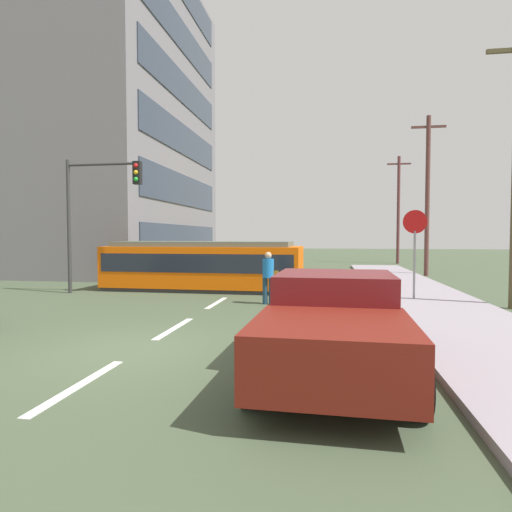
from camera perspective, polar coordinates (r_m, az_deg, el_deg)
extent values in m
plane|color=#414E36|center=(18.28, -2.00, -4.24)|extent=(120.00, 120.00, 0.00)
cube|color=gray|center=(14.33, 22.40, -6.04)|extent=(3.20, 36.00, 0.14)
cube|color=silver|center=(7.13, -21.93, -15.28)|extent=(0.16, 2.40, 0.01)
cube|color=silver|center=(10.64, -10.56, -9.20)|extent=(0.16, 2.40, 0.01)
cube|color=silver|center=(14.41, -5.13, -6.07)|extent=(0.16, 2.40, 0.01)
cube|color=silver|center=(23.51, 0.55, -2.70)|extent=(0.16, 2.40, 0.01)
cube|color=silver|center=(29.43, 2.32, -1.64)|extent=(0.16, 2.40, 0.01)
cube|color=slate|center=(33.01, -23.38, 15.38)|extent=(16.21, 16.09, 19.20)
cube|color=#2D3847|center=(28.64, -9.25, 2.05)|extent=(0.06, 13.67, 1.92)
cube|color=#2D3847|center=(28.79, -9.30, 8.43)|extent=(0.06, 13.67, 1.92)
cube|color=#2D3847|center=(29.29, -9.34, 14.67)|extent=(0.06, 13.67, 1.92)
cube|color=#2D3847|center=(30.12, -9.39, 20.63)|extent=(0.06, 13.67, 1.92)
cube|color=#2D3847|center=(31.27, -9.44, 26.22)|extent=(0.06, 13.67, 1.92)
cube|color=#E95806|center=(17.88, -6.84, -1.33)|extent=(7.93, 2.65, 1.61)
cube|color=#2D2D2D|center=(17.96, -6.82, -4.14)|extent=(7.77, 2.52, 0.15)
cube|color=#566053|center=(17.84, -6.85, 1.57)|extent=(7.13, 2.26, 0.20)
cube|color=#1E232D|center=(17.87, -6.84, -0.71)|extent=(7.61, 2.68, 0.71)
cube|color=gold|center=(27.46, -0.45, 0.23)|extent=(2.65, 5.46, 1.48)
cube|color=black|center=(24.83, -1.32, 0.49)|extent=(2.25, 0.18, 0.89)
cube|color=black|center=(27.45, -0.45, 0.79)|extent=(2.66, 4.65, 0.59)
cylinder|color=black|center=(25.78, -1.00, -1.24)|extent=(2.57, 0.97, 0.90)
cylinder|color=black|center=(29.19, 0.03, -0.79)|extent=(2.57, 0.97, 0.90)
cylinder|color=#1C3A4F|center=(14.06, 1.19, -4.55)|extent=(0.16, 0.16, 0.85)
cylinder|color=#1C3A4F|center=(14.04, 2.00, -4.56)|extent=(0.16, 0.16, 0.85)
cylinder|color=blue|center=(13.98, 1.59, -1.61)|extent=(0.36, 0.36, 0.60)
sphere|color=tan|center=(13.95, 1.60, 0.07)|extent=(0.22, 0.22, 0.22)
cube|color=#61400F|center=(14.02, 2.51, -2.42)|extent=(0.22, 0.20, 0.24)
cube|color=maroon|center=(7.11, 10.07, -9.61)|extent=(2.14, 5.06, 0.65)
cube|color=maroon|center=(7.55, 10.17, -4.27)|extent=(1.95, 1.95, 0.55)
cube|color=maroon|center=(5.68, 9.89, -8.73)|extent=(2.06, 2.31, 0.12)
cylinder|color=black|center=(8.70, 3.52, -9.17)|extent=(0.30, 0.81, 0.80)
cylinder|color=black|center=(8.68, 16.91, -9.31)|extent=(0.30, 0.81, 0.80)
cylinder|color=black|center=(5.83, -0.41, -15.10)|extent=(0.30, 0.81, 0.80)
cylinder|color=black|center=(5.80, 20.11, -15.36)|extent=(0.30, 0.81, 0.80)
cylinder|color=gray|center=(15.17, 19.86, -1.09)|extent=(0.07, 0.07, 2.20)
cylinder|color=red|center=(15.15, 19.94, 4.20)|extent=(0.76, 0.04, 0.76)
cylinder|color=#333333|center=(18.17, -23.10, 3.50)|extent=(0.14, 0.14, 5.05)
cylinder|color=#333333|center=(17.66, -19.35, 11.17)|extent=(2.78, 0.10, 0.10)
cube|color=black|center=(17.00, -15.15, 10.38)|extent=(0.28, 0.24, 0.84)
sphere|color=red|center=(16.92, -15.34, 11.27)|extent=(0.16, 0.16, 0.16)
sphere|color=gold|center=(16.88, -15.33, 10.43)|extent=(0.16, 0.16, 0.16)
sphere|color=green|center=(16.85, -15.32, 9.59)|extent=(0.16, 0.16, 0.16)
cylinder|color=brown|center=(25.82, 21.36, 7.22)|extent=(0.24, 0.24, 8.68)
cube|color=brown|center=(26.40, 21.50, 15.34)|extent=(1.80, 0.12, 0.12)
cylinder|color=brown|center=(36.68, 18.00, 5.68)|extent=(0.24, 0.24, 8.47)
cube|color=brown|center=(37.06, 18.08, 11.30)|extent=(1.80, 0.12, 0.12)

